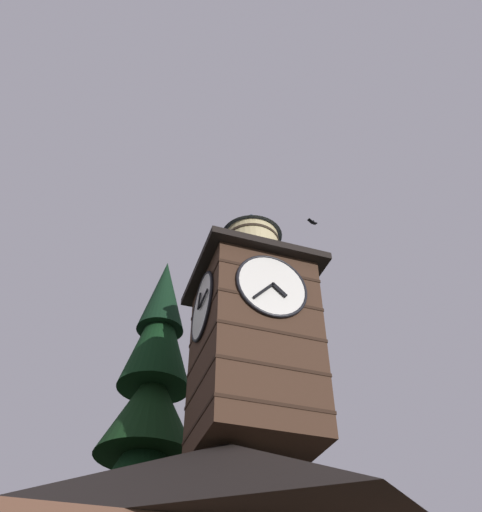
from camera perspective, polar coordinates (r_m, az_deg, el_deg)
clock_tower at (r=17.07m, az=1.26°, el=-8.24°), size 3.98×3.98×9.05m
flying_bird_high at (r=25.90m, az=7.48°, el=3.55°), size 0.56×0.33×0.13m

